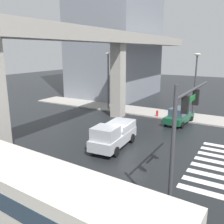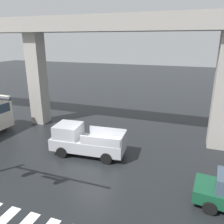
# 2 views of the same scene
# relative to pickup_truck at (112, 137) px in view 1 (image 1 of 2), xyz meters

# --- Properties ---
(ground_plane) EXTENTS (120.00, 120.00, 0.00)m
(ground_plane) POSITION_rel_pickup_truck_xyz_m (1.00, -0.95, -0.99)
(ground_plane) COLOR black
(crosswalk_stripes) EXTENTS (8.25, 2.80, 0.01)m
(crosswalk_stripes) POSITION_rel_pickup_truck_xyz_m (1.00, -7.42, -0.98)
(crosswalk_stripes) COLOR silver
(crosswalk_stripes) RESTS_ON ground
(elevated_overpass) EXTENTS (58.23, 2.37, 9.47)m
(elevated_overpass) POSITION_rel_pickup_truck_xyz_m (1.00, 4.41, 7.20)
(elevated_overpass) COLOR #9E9991
(elevated_overpass) RESTS_ON ground
(sidewalk_east) EXTENTS (4.00, 36.00, 0.15)m
(sidewalk_east) POSITION_rel_pickup_truck_xyz_m (12.28, 1.05, -0.91)
(sidewalk_east) COLOR #9E9991
(sidewalk_east) RESTS_ON ground
(pickup_truck) EXTENTS (5.23, 2.38, 2.08)m
(pickup_truck) POSITION_rel_pickup_truck_xyz_m (0.00, 0.00, 0.00)
(pickup_truck) COLOR #A8AAAF
(pickup_truck) RESTS_ON ground
(city_bus) EXTENTS (3.24, 10.93, 2.99)m
(city_bus) POSITION_rel_pickup_truck_xyz_m (-9.76, -3.03, 0.73)
(city_bus) COLOR beige
(city_bus) RESTS_ON ground
(sedan_dark_green) EXTENTS (4.45, 2.29, 1.72)m
(sedan_dark_green) POSITION_rel_pickup_truck_xyz_m (9.41, -2.60, -0.14)
(sedan_dark_green) COLOR #14472D
(sedan_dark_green) RESTS_ON ground
(traffic_signal_mast) EXTENTS (6.49, 0.32, 6.20)m
(traffic_signal_mast) POSITION_rel_pickup_truck_xyz_m (-4.32, -6.51, 3.40)
(traffic_signal_mast) COLOR #38383D
(traffic_signal_mast) RESTS_ON ground
(street_lamp_near_corner) EXTENTS (0.44, 0.70, 7.24)m
(street_lamp_near_corner) POSITION_rel_pickup_truck_xyz_m (11.08, -3.61, 3.57)
(street_lamp_near_corner) COLOR #38383D
(street_lamp_near_corner) RESTS_ON ground
(street_lamp_mid_block) EXTENTS (0.44, 0.70, 7.24)m
(street_lamp_mid_block) POSITION_rel_pickup_truck_xyz_m (11.08, 7.08, 3.57)
(street_lamp_mid_block) COLOR #38383D
(street_lamp_mid_block) RESTS_ON ground
(fire_hydrant) EXTENTS (0.24, 0.24, 0.85)m
(fire_hydrant) POSITION_rel_pickup_truck_xyz_m (10.68, 0.26, -0.56)
(fire_hydrant) COLOR red
(fire_hydrant) RESTS_ON ground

